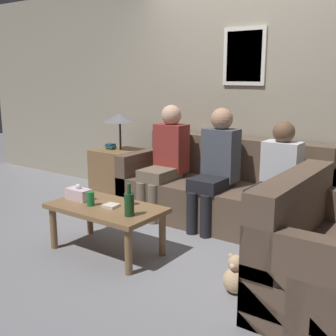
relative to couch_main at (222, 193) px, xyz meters
name	(u,v)px	position (x,y,z in m)	size (l,w,h in m)	color
ground_plane	(195,235)	(0.00, -0.52, -0.30)	(16.00, 16.00, 0.00)	gray
wall_back	(244,94)	(0.00, 0.46, 1.01)	(9.00, 0.08, 2.60)	#9E937F
couch_main	(222,193)	(0.00, 0.00, 0.00)	(2.11, 0.87, 0.85)	brown
couch_side	(332,262)	(1.39, -1.05, 0.00)	(0.87, 1.21, 0.85)	brown
coffee_table	(106,213)	(-0.42, -1.29, 0.06)	(0.99, 0.56, 0.42)	olive
side_table_with_lamp	(118,170)	(-1.38, -0.09, 0.08)	(0.50, 0.50, 1.07)	olive
wine_bottle	(129,204)	(-0.09, -1.37, 0.22)	(0.08, 0.08, 0.26)	#19421E
drinking_glass	(129,199)	(-0.27, -1.16, 0.17)	(0.07, 0.07, 0.11)	silver
book_stack	(111,206)	(-0.36, -1.29, 0.13)	(0.13, 0.13, 0.02)	beige
soda_can	(91,199)	(-0.53, -1.36, 0.18)	(0.07, 0.07, 0.12)	#197A38
tissue_box	(79,194)	(-0.75, -1.30, 0.17)	(0.23, 0.12, 0.15)	silver
person_left	(166,157)	(-0.61, -0.16, 0.35)	(0.34, 0.60, 1.20)	#756651
person_middle	(216,164)	(0.03, -0.19, 0.35)	(0.34, 0.57, 1.20)	black
person_right	(276,178)	(0.65, -0.18, 0.29)	(0.34, 0.66, 1.10)	black
teddy_bear	(236,276)	(0.81, -1.29, -0.17)	(0.18, 0.18, 0.29)	tan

